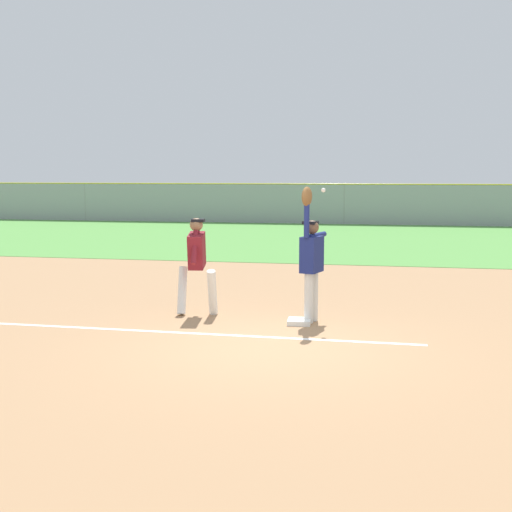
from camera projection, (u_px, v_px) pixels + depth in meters
The scene contains 12 objects.
ground_plane at pixel (271, 345), 9.40m from camera, with size 72.78×72.78×0.00m, color #A37A54.
outfield_grass at pixel (335, 239), 24.52m from camera, with size 54.02×14.14×0.01m, color #549342.
chalk_foul_line at pixel (51, 326), 10.54m from camera, with size 12.00×0.10×0.01m, color white.
first_base at pixel (299, 322), 10.69m from camera, with size 0.38×0.38×0.08m, color white.
fielder at pixel (311, 256), 10.69m from camera, with size 0.40×0.88×2.28m.
runner at pixel (197, 259), 11.25m from camera, with size 0.78×0.85×1.72m.
baseball at pixel (323, 190), 10.65m from camera, with size 0.07×0.07×0.07m, color white.
outfield_fence at pixel (344, 204), 31.29m from camera, with size 54.10×0.08×1.99m.
parked_car_blue at pixel (217, 206), 35.99m from camera, with size 4.40×2.13×1.25m.
parked_car_red at pixel (300, 206), 35.71m from camera, with size 4.43×2.17×1.25m.
parked_car_black at pixel (392, 206), 35.11m from camera, with size 4.52×2.36×1.25m.
parked_car_white at pixel (481, 207), 34.24m from camera, with size 4.55×2.42×1.25m.
Camera 1 is at (1.45, -9.04, 2.50)m, focal length 45.08 mm.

